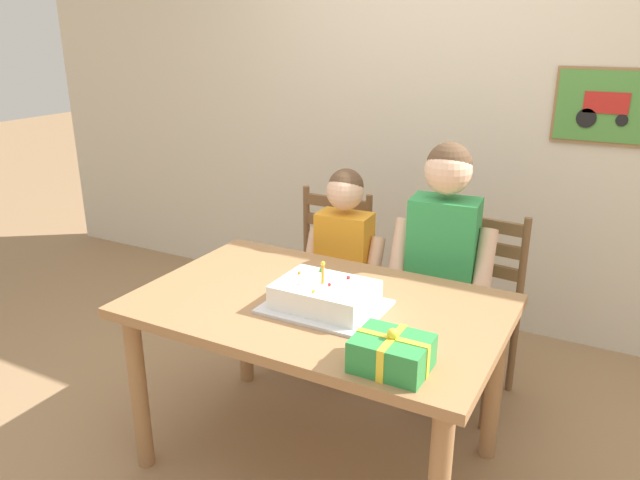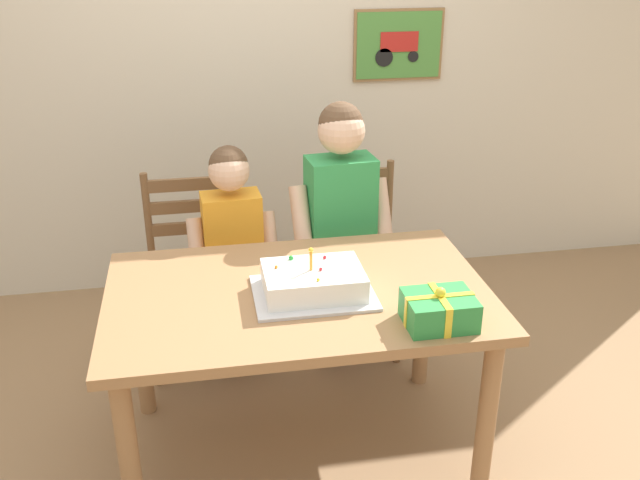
# 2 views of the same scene
# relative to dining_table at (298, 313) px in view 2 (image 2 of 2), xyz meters

# --- Properties ---
(ground_plane) EXTENTS (20.00, 20.00, 0.00)m
(ground_plane) POSITION_rel_dining_table_xyz_m (0.00, 0.00, -0.64)
(ground_plane) COLOR #997551
(back_wall) EXTENTS (6.40, 0.11, 2.60)m
(back_wall) POSITION_rel_dining_table_xyz_m (0.00, 1.65, 0.66)
(back_wall) COLOR beige
(back_wall) RESTS_ON ground
(dining_table) EXTENTS (1.42, 0.90, 0.74)m
(dining_table) POSITION_rel_dining_table_xyz_m (0.00, 0.00, 0.00)
(dining_table) COLOR #9E7047
(dining_table) RESTS_ON ground
(birthday_cake) EXTENTS (0.44, 0.34, 0.19)m
(birthday_cake) POSITION_rel_dining_table_xyz_m (0.05, -0.04, 0.15)
(birthday_cake) COLOR silver
(birthday_cake) RESTS_ON dining_table
(gift_box_red_large) EXTENTS (0.24, 0.19, 0.14)m
(gift_box_red_large) POSITION_rel_dining_table_xyz_m (0.44, -0.32, 0.15)
(gift_box_red_large) COLOR #2D8E42
(gift_box_red_large) RESTS_ON dining_table
(chair_left) EXTENTS (0.42, 0.42, 0.92)m
(chair_left) POSITION_rel_dining_table_xyz_m (-0.40, 0.80, -0.18)
(chair_left) COLOR brown
(chair_left) RESTS_ON ground
(chair_right) EXTENTS (0.46, 0.46, 0.92)m
(chair_right) POSITION_rel_dining_table_xyz_m (0.40, 0.80, -0.18)
(chair_right) COLOR brown
(chair_right) RESTS_ON ground
(child_older) EXTENTS (0.48, 0.28, 1.29)m
(child_older) POSITION_rel_dining_table_xyz_m (0.29, 0.64, 0.14)
(child_older) COLOR #38426B
(child_older) RESTS_ON ground
(child_younger) EXTENTS (0.41, 0.24, 1.12)m
(child_younger) POSITION_rel_dining_table_xyz_m (-0.20, 0.64, 0.04)
(child_younger) COLOR #38426B
(child_younger) RESTS_ON ground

